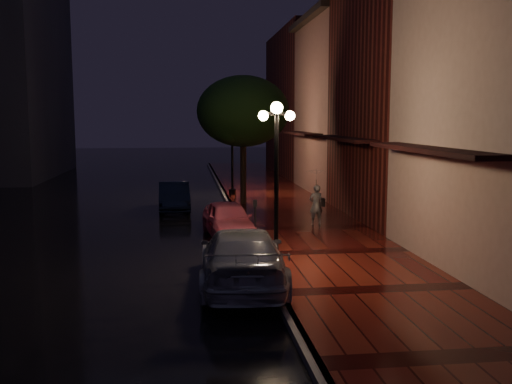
# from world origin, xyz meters

# --- Properties ---
(ground) EXTENTS (120.00, 120.00, 0.00)m
(ground) POSITION_xyz_m (0.00, 0.00, 0.00)
(ground) COLOR black
(ground) RESTS_ON ground
(sidewalk) EXTENTS (4.50, 60.00, 0.15)m
(sidewalk) POSITION_xyz_m (2.25, 0.00, 0.07)
(sidewalk) COLOR #430E0C
(sidewalk) RESTS_ON ground
(curb) EXTENTS (0.25, 60.00, 0.15)m
(curb) POSITION_xyz_m (0.00, 0.00, 0.07)
(curb) COLOR #595451
(curb) RESTS_ON ground
(storefront_mid) EXTENTS (5.00, 8.00, 11.00)m
(storefront_mid) POSITION_xyz_m (7.00, 2.00, 5.50)
(storefront_mid) COLOR #511914
(storefront_mid) RESTS_ON ground
(storefront_far) EXTENTS (5.00, 8.00, 9.00)m
(storefront_far) POSITION_xyz_m (7.00, 10.00, 4.50)
(storefront_far) COLOR #8C5951
(storefront_far) RESTS_ON ground
(storefront_extra) EXTENTS (5.00, 12.00, 10.00)m
(storefront_extra) POSITION_xyz_m (7.00, 20.00, 5.00)
(storefront_extra) COLOR #511914
(storefront_extra) RESTS_ON ground
(streetlamp_near) EXTENTS (0.96, 0.36, 4.31)m
(streetlamp_near) POSITION_xyz_m (0.35, -5.00, 2.60)
(streetlamp_near) COLOR black
(streetlamp_near) RESTS_ON sidewalk
(streetlamp_far) EXTENTS (0.96, 0.36, 4.31)m
(streetlamp_far) POSITION_xyz_m (0.35, 9.00, 2.60)
(streetlamp_far) COLOR black
(streetlamp_far) RESTS_ON sidewalk
(street_tree) EXTENTS (4.16, 4.16, 5.80)m
(street_tree) POSITION_xyz_m (0.61, 5.99, 4.24)
(street_tree) COLOR black
(street_tree) RESTS_ON sidewalk
(pink_car) EXTENTS (1.84, 3.75, 1.23)m
(pink_car) POSITION_xyz_m (-0.60, -0.63, 0.62)
(pink_car) COLOR #E25D72
(pink_car) RESTS_ON ground
(navy_car) EXTENTS (1.45, 3.82, 1.25)m
(navy_car) POSITION_xyz_m (-2.52, 5.39, 0.62)
(navy_car) COLOR black
(navy_car) RESTS_ON ground
(silver_car) EXTENTS (2.28, 5.03, 1.43)m
(silver_car) POSITION_xyz_m (-0.70, -6.43, 0.71)
(silver_car) COLOR #9B9AA1
(silver_car) RESTS_ON ground
(woman_with_umbrella) EXTENTS (0.86, 0.87, 2.06)m
(woman_with_umbrella) POSITION_xyz_m (2.71, 0.48, 1.51)
(woman_with_umbrella) COLOR beige
(woman_with_umbrella) RESTS_ON sidewalk
(parking_meter) EXTENTS (0.13, 0.10, 1.33)m
(parking_meter) POSITION_xyz_m (0.15, -2.05, 0.95)
(parking_meter) COLOR black
(parking_meter) RESTS_ON sidewalk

